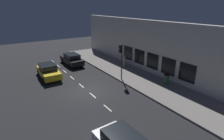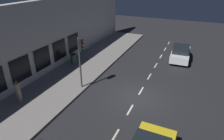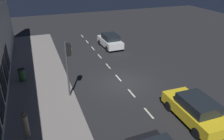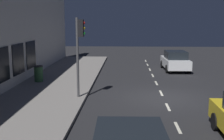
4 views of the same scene
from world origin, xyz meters
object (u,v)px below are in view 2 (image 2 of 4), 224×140
Objects in this scene: parked_car_2 at (180,53)px; trash_bin at (73,59)px; pedestrian_0 at (18,92)px; traffic_light at (81,53)px.

parked_car_2 is 3.97× the size of trash_bin.
pedestrian_0 is 1.58× the size of trash_bin.
parked_car_2 is (-6.24, -9.01, -2.18)m from traffic_light.
parked_car_2 is 15.47m from pedestrian_0.
traffic_light is 1.00× the size of parked_car_2.
traffic_light is 2.51× the size of pedestrian_0.
parked_car_2 is 2.52× the size of pedestrian_0.
traffic_light is 3.95× the size of trash_bin.
parked_car_2 is at bearing 137.16° from pedestrian_0.
traffic_light reaches higher than parked_car_2.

